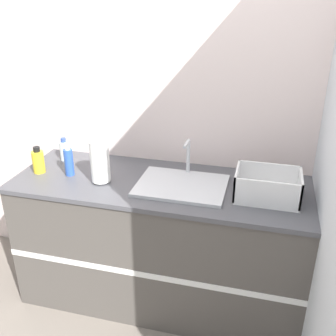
{
  "coord_description": "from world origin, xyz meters",
  "views": [
    {
      "loc": [
        0.61,
        -1.8,
        2.02
      ],
      "look_at": [
        0.06,
        0.3,
        1.03
      ],
      "focal_mm": 42.0,
      "sensor_mm": 36.0,
      "label": 1
    }
  ],
  "objects_px": {
    "bottle_yellow": "(38,161)",
    "bottle_clear": "(64,150)",
    "sink": "(182,184)",
    "dish_rack": "(267,188)",
    "bottle_blue": "(69,161)",
    "paper_towel_roll": "(100,162)"
  },
  "relations": [
    {
      "from": "paper_towel_roll",
      "to": "bottle_yellow",
      "type": "height_order",
      "value": "paper_towel_roll"
    },
    {
      "from": "dish_rack",
      "to": "bottle_blue",
      "type": "bearing_deg",
      "value": -179.64
    },
    {
      "from": "bottle_yellow",
      "to": "dish_rack",
      "type": "bearing_deg",
      "value": 0.85
    },
    {
      "from": "dish_rack",
      "to": "bottle_blue",
      "type": "height_order",
      "value": "bottle_blue"
    },
    {
      "from": "bottle_yellow",
      "to": "bottle_clear",
      "type": "bearing_deg",
      "value": 75.47
    },
    {
      "from": "sink",
      "to": "bottle_clear",
      "type": "bearing_deg",
      "value": 167.35
    },
    {
      "from": "bottle_clear",
      "to": "bottle_blue",
      "type": "height_order",
      "value": "bottle_blue"
    },
    {
      "from": "paper_towel_roll",
      "to": "bottle_blue",
      "type": "distance_m",
      "value": 0.25
    },
    {
      "from": "dish_rack",
      "to": "bottle_clear",
      "type": "distance_m",
      "value": 1.43
    },
    {
      "from": "sink",
      "to": "bottle_clear",
      "type": "distance_m",
      "value": 0.93
    },
    {
      "from": "sink",
      "to": "dish_rack",
      "type": "xyz_separation_m",
      "value": [
        0.51,
        -0.01,
        0.05
      ]
    },
    {
      "from": "bottle_clear",
      "to": "bottle_yellow",
      "type": "xyz_separation_m",
      "value": [
        -0.06,
        -0.24,
        0.01
      ]
    },
    {
      "from": "bottle_clear",
      "to": "bottle_blue",
      "type": "xyz_separation_m",
      "value": [
        0.15,
        -0.22,
        0.02
      ]
    },
    {
      "from": "bottle_clear",
      "to": "bottle_blue",
      "type": "distance_m",
      "value": 0.27
    },
    {
      "from": "sink",
      "to": "dish_rack",
      "type": "bearing_deg",
      "value": -1.48
    },
    {
      "from": "bottle_clear",
      "to": "dish_rack",
      "type": "bearing_deg",
      "value": -8.69
    },
    {
      "from": "paper_towel_roll",
      "to": "bottle_yellow",
      "type": "bearing_deg",
      "value": 176.1
    },
    {
      "from": "bottle_clear",
      "to": "paper_towel_roll",
      "type": "bearing_deg",
      "value": -34.17
    },
    {
      "from": "bottle_clear",
      "to": "bottle_yellow",
      "type": "bearing_deg",
      "value": -104.53
    },
    {
      "from": "bottle_yellow",
      "to": "bottle_blue",
      "type": "distance_m",
      "value": 0.22
    },
    {
      "from": "paper_towel_roll",
      "to": "bottle_blue",
      "type": "relative_size",
      "value": 1.28
    },
    {
      "from": "bottle_yellow",
      "to": "bottle_blue",
      "type": "xyz_separation_m",
      "value": [
        0.22,
        0.01,
        0.02
      ]
    }
  ]
}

